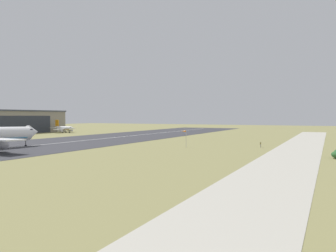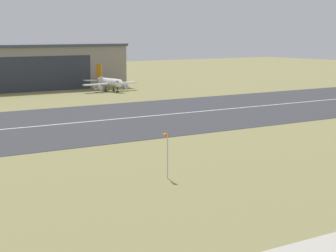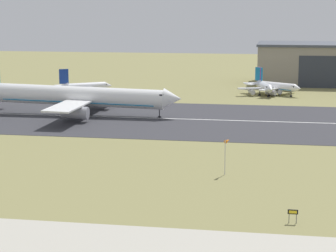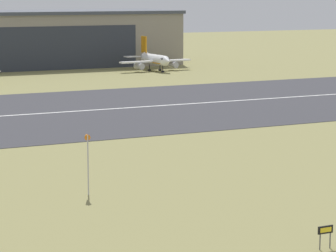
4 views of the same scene
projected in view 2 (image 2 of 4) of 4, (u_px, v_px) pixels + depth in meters
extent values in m
plane|color=olive|center=(226.00, 175.00, 90.72)|extent=(601.84, 601.84, 0.00)
cube|color=#333338|center=(44.00, 126.00, 137.82)|extent=(361.84, 55.53, 0.06)
cube|color=silver|center=(44.00, 126.00, 137.81)|extent=(325.66, 0.70, 0.01)
cube|color=gray|center=(14.00, 68.00, 224.66)|extent=(73.96, 27.83, 14.49)
cube|color=#424751|center=(13.00, 45.00, 223.55)|extent=(74.96, 28.83, 0.90)
cube|color=#2D333D|center=(31.00, 74.00, 213.65)|extent=(44.38, 0.12, 11.59)
cylinder|color=white|center=(110.00, 82.00, 215.95)|extent=(3.21, 11.04, 2.62)
cone|color=white|center=(121.00, 83.00, 210.83)|extent=(2.75, 2.50, 2.62)
cone|color=white|center=(98.00, 80.00, 221.31)|extent=(2.53, 3.27, 2.36)
cube|color=black|center=(119.00, 82.00, 211.76)|extent=(2.29, 1.22, 0.44)
cube|color=orange|center=(110.00, 84.00, 216.06)|extent=(3.02, 9.94, 0.20)
cube|color=white|center=(96.00, 84.00, 212.32)|extent=(8.86, 2.47, 0.40)
cylinder|color=#A8A8B2|center=(98.00, 88.00, 212.60)|extent=(1.81, 3.50, 1.63)
cube|color=white|center=(125.00, 83.00, 219.38)|extent=(8.86, 2.47, 0.40)
cylinder|color=#A8A8B2|center=(124.00, 86.00, 218.79)|extent=(1.81, 3.50, 1.63)
cube|color=orange|center=(99.00, 71.00, 220.50)|extent=(0.43, 2.87, 4.46)
cube|color=white|center=(90.00, 80.00, 219.20)|extent=(4.15, 2.71, 0.24)
cube|color=white|center=(107.00, 79.00, 223.32)|extent=(4.15, 2.71, 0.24)
cylinder|color=black|center=(117.00, 90.00, 212.98)|extent=(0.24, 0.24, 1.75)
cylinder|color=black|center=(117.00, 92.00, 213.08)|extent=(0.84, 0.84, 0.44)
cylinder|color=black|center=(106.00, 89.00, 215.51)|extent=(0.24, 0.24, 1.75)
cylinder|color=black|center=(106.00, 91.00, 215.60)|extent=(0.84, 0.84, 0.44)
cylinder|color=black|center=(114.00, 88.00, 217.46)|extent=(0.24, 0.24, 1.75)
cylinder|color=black|center=(114.00, 90.00, 217.56)|extent=(0.84, 0.84, 0.44)
cylinder|color=#B7B7BC|center=(168.00, 156.00, 88.29)|extent=(0.14, 0.14, 6.14)
cone|color=orange|center=(165.00, 134.00, 88.96)|extent=(1.09, 2.11, 0.60)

